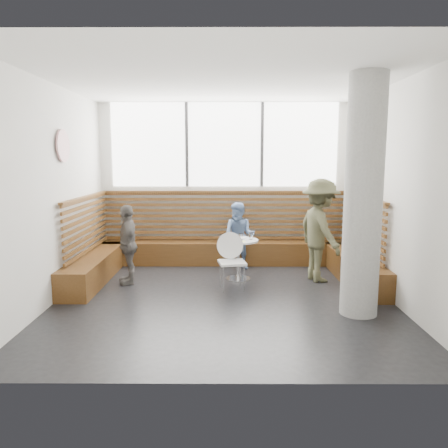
{
  "coord_description": "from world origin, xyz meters",
  "views": [
    {
      "loc": [
        0.04,
        -6.36,
        2.12
      ],
      "look_at": [
        0.0,
        1.0,
        1.0
      ],
      "focal_mm": 35.0,
      "sensor_mm": 36.0,
      "label": 1
    }
  ],
  "objects_px": {
    "adult_man": "(320,230)",
    "child_left": "(128,244)",
    "child_back": "(239,236)",
    "cafe_table": "(238,251)",
    "cafe_chair": "(232,256)",
    "concrete_column": "(363,197)"
  },
  "relations": [
    {
      "from": "child_back",
      "to": "child_left",
      "type": "bearing_deg",
      "value": -135.7
    },
    {
      "from": "cafe_table",
      "to": "cafe_chair",
      "type": "relative_size",
      "value": 0.78
    },
    {
      "from": "adult_man",
      "to": "child_left",
      "type": "distance_m",
      "value": 3.29
    },
    {
      "from": "concrete_column",
      "to": "child_left",
      "type": "distance_m",
      "value": 3.88
    },
    {
      "from": "cafe_chair",
      "to": "adult_man",
      "type": "distance_m",
      "value": 1.63
    },
    {
      "from": "adult_man",
      "to": "child_left",
      "type": "relative_size",
      "value": 1.32
    },
    {
      "from": "child_back",
      "to": "child_left",
      "type": "relative_size",
      "value": 0.95
    },
    {
      "from": "cafe_chair",
      "to": "concrete_column",
      "type": "bearing_deg",
      "value": -44.41
    },
    {
      "from": "cafe_table",
      "to": "adult_man",
      "type": "xyz_separation_m",
      "value": [
        1.4,
        -0.05,
        0.37
      ]
    },
    {
      "from": "cafe_table",
      "to": "adult_man",
      "type": "distance_m",
      "value": 1.45
    },
    {
      "from": "concrete_column",
      "to": "child_left",
      "type": "height_order",
      "value": "concrete_column"
    },
    {
      "from": "concrete_column",
      "to": "adult_man",
      "type": "distance_m",
      "value": 1.8
    },
    {
      "from": "cafe_table",
      "to": "child_left",
      "type": "xyz_separation_m",
      "value": [
        -1.87,
        -0.23,
        0.16
      ]
    },
    {
      "from": "child_left",
      "to": "concrete_column",
      "type": "bearing_deg",
      "value": 50.65
    },
    {
      "from": "cafe_table",
      "to": "child_back",
      "type": "relative_size",
      "value": 0.56
    },
    {
      "from": "adult_man",
      "to": "child_back",
      "type": "xyz_separation_m",
      "value": [
        -1.36,
        0.82,
        -0.25
      ]
    },
    {
      "from": "cafe_table",
      "to": "cafe_chair",
      "type": "bearing_deg",
      "value": -102.67
    },
    {
      "from": "concrete_column",
      "to": "child_left",
      "type": "xyz_separation_m",
      "value": [
        -3.48,
        1.47,
        -0.93
      ]
    },
    {
      "from": "concrete_column",
      "to": "cafe_table",
      "type": "relative_size",
      "value": 4.49
    },
    {
      "from": "child_back",
      "to": "adult_man",
      "type": "bearing_deg",
      "value": -14.14
    },
    {
      "from": "cafe_chair",
      "to": "child_back",
      "type": "relative_size",
      "value": 0.71
    },
    {
      "from": "cafe_table",
      "to": "child_back",
      "type": "bearing_deg",
      "value": 87.03
    }
  ]
}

